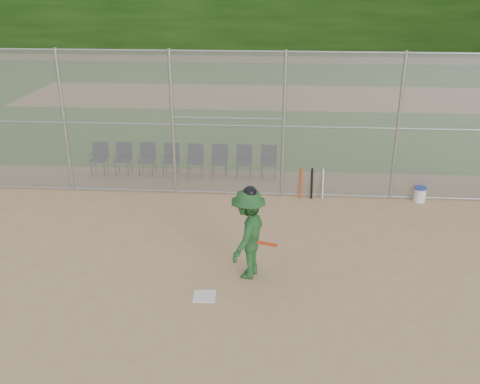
# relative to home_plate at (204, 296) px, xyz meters

# --- Properties ---
(ground) EXTENTS (100.00, 100.00, 0.00)m
(ground) POSITION_rel_home_plate_xyz_m (0.51, 0.19, -0.01)
(ground) COLOR tan
(ground) RESTS_ON ground
(grass_strip) EXTENTS (100.00, 100.00, 0.00)m
(grass_strip) POSITION_rel_home_plate_xyz_m (0.51, 18.19, -0.00)
(grass_strip) COLOR #2E6B20
(grass_strip) RESTS_ON ground
(dirt_patch_far) EXTENTS (24.00, 24.00, 0.00)m
(dirt_patch_far) POSITION_rel_home_plate_xyz_m (0.51, 18.19, -0.00)
(dirt_patch_far) COLOR tan
(dirt_patch_far) RESTS_ON ground
(backstop_fence) EXTENTS (16.09, 0.09, 4.00)m
(backstop_fence) POSITION_rel_home_plate_xyz_m (0.51, 5.19, 2.06)
(backstop_fence) COLOR gray
(backstop_fence) RESTS_ON ground
(home_plate) EXTENTS (0.45, 0.45, 0.02)m
(home_plate) POSITION_rel_home_plate_xyz_m (0.00, 0.00, 0.00)
(home_plate) COLOR silver
(home_plate) RESTS_ON ground
(batter_at_plate) EXTENTS (1.13, 1.46, 1.98)m
(batter_at_plate) POSITION_rel_home_plate_xyz_m (0.79, 0.85, 0.95)
(batter_at_plate) COLOR #205125
(batter_at_plate) RESTS_ON ground
(water_cooler) EXTENTS (0.33, 0.33, 0.41)m
(water_cooler) POSITION_rel_home_plate_xyz_m (5.27, 5.04, 0.20)
(water_cooler) COLOR white
(water_cooler) RESTS_ON ground
(spare_bats) EXTENTS (0.66, 0.27, 0.85)m
(spare_bats) POSITION_rel_home_plate_xyz_m (2.33, 5.12, 0.41)
(spare_bats) COLOR #D84C14
(spare_bats) RESTS_ON ground
(chair_0) EXTENTS (0.54, 0.52, 0.96)m
(chair_0) POSITION_rel_home_plate_xyz_m (-4.14, 6.63, 0.47)
(chair_0) COLOR #111E3E
(chair_0) RESTS_ON ground
(chair_1) EXTENTS (0.54, 0.52, 0.96)m
(chair_1) POSITION_rel_home_plate_xyz_m (-3.39, 6.63, 0.47)
(chair_1) COLOR #111E3E
(chair_1) RESTS_ON ground
(chair_2) EXTENTS (0.54, 0.52, 0.96)m
(chair_2) POSITION_rel_home_plate_xyz_m (-2.64, 6.63, 0.47)
(chair_2) COLOR #111E3E
(chair_2) RESTS_ON ground
(chair_3) EXTENTS (0.54, 0.52, 0.96)m
(chair_3) POSITION_rel_home_plate_xyz_m (-1.89, 6.63, 0.47)
(chair_3) COLOR #111E3E
(chair_3) RESTS_ON ground
(chair_4) EXTENTS (0.54, 0.52, 0.96)m
(chair_4) POSITION_rel_home_plate_xyz_m (-1.14, 6.63, 0.47)
(chair_4) COLOR #111E3E
(chair_4) RESTS_ON ground
(chair_5) EXTENTS (0.54, 0.52, 0.96)m
(chair_5) POSITION_rel_home_plate_xyz_m (-0.39, 6.63, 0.47)
(chair_5) COLOR #111E3E
(chair_5) RESTS_ON ground
(chair_6) EXTENTS (0.54, 0.52, 0.96)m
(chair_6) POSITION_rel_home_plate_xyz_m (0.36, 6.63, 0.47)
(chair_6) COLOR #111E3E
(chair_6) RESTS_ON ground
(chair_7) EXTENTS (0.54, 0.52, 0.96)m
(chair_7) POSITION_rel_home_plate_xyz_m (1.11, 6.63, 0.47)
(chair_7) COLOR #111E3E
(chair_7) RESTS_ON ground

